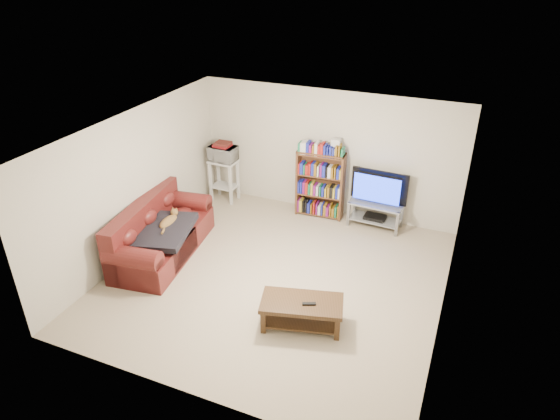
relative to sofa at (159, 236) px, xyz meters
The scene contains 19 objects.
floor 2.13m from the sofa, ahead, with size 5.00×5.00×0.00m, color #BCAA8C.
ceiling 2.96m from the sofa, ahead, with size 5.00×5.00×0.00m, color white.
wall_back 3.45m from the sofa, 50.81° to the left, with size 5.00×5.00×0.00m, color beige.
wall_front 3.32m from the sofa, 48.92° to the right, with size 5.00×5.00×0.00m, color beige.
wall_left 0.96m from the sofa, 167.95° to the left, with size 5.00×5.00×0.00m, color beige.
wall_right 4.69m from the sofa, ahead, with size 5.00×5.00×0.00m, color beige.
sofa is the anchor object (origin of this frame).
blanket 0.32m from the sofa, 30.81° to the right, with size 0.84×1.09×0.10m, color black.
cat 0.34m from the sofa, 22.74° to the left, with size 0.24×0.59×0.18m, color brown, non-canonical shape.
coffee_table 2.96m from the sofa, 15.38° to the right, with size 1.21×0.82×0.40m.
remote 3.08m from the sofa, 15.26° to the right, with size 0.18×0.05×0.02m, color black.
tv_stand 3.90m from the sofa, 36.15° to the left, with size 0.99×0.48×0.48m.
television 3.93m from the sofa, 36.15° to the left, with size 1.04×0.14×0.60m, color black.
dvd_player 3.91m from the sofa, 36.15° to the left, with size 0.39×0.27×0.06m, color black.
bookshelf 3.12m from the sofa, 48.49° to the left, with size 0.91×0.33×1.30m.
shelf_clutter 3.36m from the sofa, 47.39° to the left, with size 0.66×0.23×0.28m.
microwave_stand 2.23m from the sofa, 88.51° to the left, with size 0.55×0.41×0.86m.
microwave 2.32m from the sofa, 88.51° to the left, with size 0.53×0.36×0.29m, color silver.
game_boxes 2.38m from the sofa, 88.51° to the left, with size 0.31×0.27×0.05m, color maroon.
Camera 1 is at (2.54, -5.91, 4.65)m, focal length 32.00 mm.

